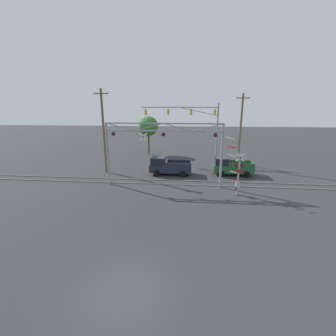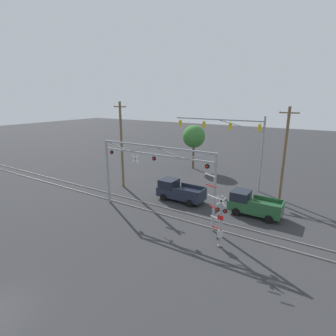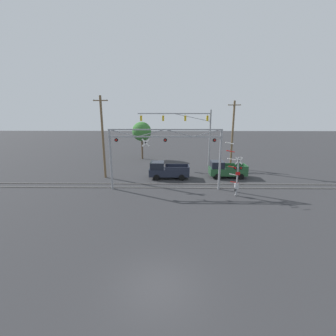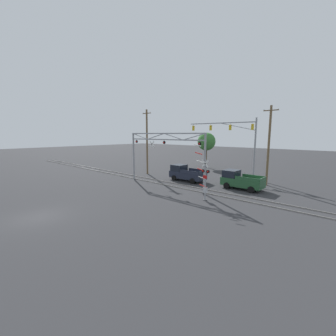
{
  "view_description": "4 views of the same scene",
  "coord_description": "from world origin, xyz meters",
  "px_view_note": "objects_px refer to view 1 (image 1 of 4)",
  "views": [
    {
      "loc": [
        2.7,
        -8.09,
        8.0
      ],
      "look_at": [
        0.47,
        14.74,
        1.95
      ],
      "focal_mm": 24.0,
      "sensor_mm": 36.0,
      "label": 1
    },
    {
      "loc": [
        13.45,
        -4.11,
        10.77
      ],
      "look_at": [
        0.34,
        16.48,
        4.23
      ],
      "focal_mm": 28.0,
      "sensor_mm": 36.0,
      "label": 2
    },
    {
      "loc": [
        0.62,
        -9.21,
        8.25
      ],
      "look_at": [
        0.27,
        16.37,
        2.01
      ],
      "focal_mm": 24.0,
      "sensor_mm": 36.0,
      "label": 3
    },
    {
      "loc": [
        18.98,
        -5.77,
        6.53
      ],
      "look_at": [
        1.1,
        14.14,
        2.46
      ],
      "focal_mm": 24.0,
      "sensor_mm": 36.0,
      "label": 4
    }
  ],
  "objects_px": {
    "crossing_gantry": "(163,143)",
    "background_tree_beyond_span": "(148,126)",
    "crossing_signal_mast": "(237,174)",
    "traffic_signal_span": "(199,122)",
    "pickup_truck_following": "(231,167)",
    "utility_pole_left": "(104,131)",
    "utility_pole_right": "(240,130)",
    "pickup_truck_lead": "(168,166)"
  },
  "relations": [
    {
      "from": "crossing_gantry",
      "to": "background_tree_beyond_span",
      "type": "bearing_deg",
      "value": 105.32
    },
    {
      "from": "crossing_gantry",
      "to": "crossing_signal_mast",
      "type": "relative_size",
      "value": 2.19
    },
    {
      "from": "traffic_signal_span",
      "to": "background_tree_beyond_span",
      "type": "xyz_separation_m",
      "value": [
        -8.64,
        5.33,
        -1.14
      ]
    },
    {
      "from": "traffic_signal_span",
      "to": "pickup_truck_following",
      "type": "relative_size",
      "value": 2.39
    },
    {
      "from": "utility_pole_left",
      "to": "utility_pole_right",
      "type": "relative_size",
      "value": 1.04
    },
    {
      "from": "crossing_signal_mast",
      "to": "pickup_truck_following",
      "type": "distance_m",
      "value": 7.02
    },
    {
      "from": "crossing_gantry",
      "to": "traffic_signal_span",
      "type": "distance_m",
      "value": 12.54
    },
    {
      "from": "background_tree_beyond_span",
      "to": "crossing_signal_mast",
      "type": "bearing_deg",
      "value": -58.01
    },
    {
      "from": "crossing_signal_mast",
      "to": "pickup_truck_following",
      "type": "xyz_separation_m",
      "value": [
        0.6,
        6.92,
        -1.01
      ]
    },
    {
      "from": "traffic_signal_span",
      "to": "pickup_truck_following",
      "type": "distance_m",
      "value": 9.43
    },
    {
      "from": "crossing_gantry",
      "to": "pickup_truck_lead",
      "type": "height_order",
      "value": "crossing_gantry"
    },
    {
      "from": "crossing_gantry",
      "to": "background_tree_beyond_span",
      "type": "xyz_separation_m",
      "value": [
        -4.69,
        17.13,
        0.41
      ]
    },
    {
      "from": "crossing_gantry",
      "to": "background_tree_beyond_span",
      "type": "relative_size",
      "value": 1.79
    },
    {
      "from": "utility_pole_left",
      "to": "background_tree_beyond_span",
      "type": "xyz_separation_m",
      "value": [
        3.32,
        12.58,
        -0.31
      ]
    },
    {
      "from": "traffic_signal_span",
      "to": "utility_pole_right",
      "type": "height_order",
      "value": "utility_pole_right"
    },
    {
      "from": "traffic_signal_span",
      "to": "pickup_truck_following",
      "type": "xyz_separation_m",
      "value": [
        3.9,
        -6.87,
        -5.15
      ]
    },
    {
      "from": "traffic_signal_span",
      "to": "utility_pole_left",
      "type": "distance_m",
      "value": 14.01
    },
    {
      "from": "pickup_truck_lead",
      "to": "pickup_truck_following",
      "type": "bearing_deg",
      "value": 4.14
    },
    {
      "from": "pickup_truck_following",
      "to": "background_tree_beyond_span",
      "type": "height_order",
      "value": "background_tree_beyond_span"
    },
    {
      "from": "pickup_truck_lead",
      "to": "utility_pole_right",
      "type": "xyz_separation_m",
      "value": [
        9.44,
        4.63,
        4.12
      ]
    },
    {
      "from": "traffic_signal_span",
      "to": "background_tree_beyond_span",
      "type": "relative_size",
      "value": 1.68
    },
    {
      "from": "pickup_truck_following",
      "to": "background_tree_beyond_span",
      "type": "xyz_separation_m",
      "value": [
        -12.54,
        12.2,
        4.01
      ]
    },
    {
      "from": "crossing_signal_mast",
      "to": "pickup_truck_lead",
      "type": "height_order",
      "value": "crossing_signal_mast"
    },
    {
      "from": "crossing_gantry",
      "to": "pickup_truck_following",
      "type": "distance_m",
      "value": 9.94
    },
    {
      "from": "crossing_signal_mast",
      "to": "utility_pole_right",
      "type": "distance_m",
      "value": 11.64
    },
    {
      "from": "crossing_signal_mast",
      "to": "background_tree_beyond_span",
      "type": "relative_size",
      "value": 0.82
    },
    {
      "from": "crossing_gantry",
      "to": "utility_pole_left",
      "type": "xyz_separation_m",
      "value": [
        -8.01,
        4.55,
        0.72
      ]
    },
    {
      "from": "traffic_signal_span",
      "to": "pickup_truck_lead",
      "type": "distance_m",
      "value": 9.82
    },
    {
      "from": "traffic_signal_span",
      "to": "utility_pole_right",
      "type": "bearing_deg",
      "value": -26.61
    },
    {
      "from": "crossing_signal_mast",
      "to": "pickup_truck_lead",
      "type": "bearing_deg",
      "value": 138.34
    },
    {
      "from": "pickup_truck_lead",
      "to": "pickup_truck_following",
      "type": "height_order",
      "value": "same"
    },
    {
      "from": "pickup_truck_following",
      "to": "utility_pole_right",
      "type": "xyz_separation_m",
      "value": [
        1.69,
        4.07,
        4.12
      ]
    },
    {
      "from": "utility_pole_left",
      "to": "utility_pole_right",
      "type": "height_order",
      "value": "utility_pole_left"
    },
    {
      "from": "pickup_truck_following",
      "to": "crossing_gantry",
      "type": "bearing_deg",
      "value": -147.86
    },
    {
      "from": "pickup_truck_following",
      "to": "background_tree_beyond_span",
      "type": "distance_m",
      "value": 17.95
    },
    {
      "from": "pickup_truck_following",
      "to": "utility_pole_right",
      "type": "distance_m",
      "value": 6.03
    },
    {
      "from": "crossing_gantry",
      "to": "utility_pole_left",
      "type": "relative_size",
      "value": 1.17
    },
    {
      "from": "crossing_gantry",
      "to": "traffic_signal_span",
      "type": "relative_size",
      "value": 1.06
    },
    {
      "from": "crossing_signal_mast",
      "to": "background_tree_beyond_span",
      "type": "height_order",
      "value": "background_tree_beyond_span"
    },
    {
      "from": "traffic_signal_span",
      "to": "pickup_truck_following",
      "type": "bearing_deg",
      "value": -60.39
    },
    {
      "from": "crossing_signal_mast",
      "to": "traffic_signal_span",
      "type": "relative_size",
      "value": 0.49
    },
    {
      "from": "traffic_signal_span",
      "to": "crossing_gantry",
      "type": "bearing_deg",
      "value": -108.48
    }
  ]
}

